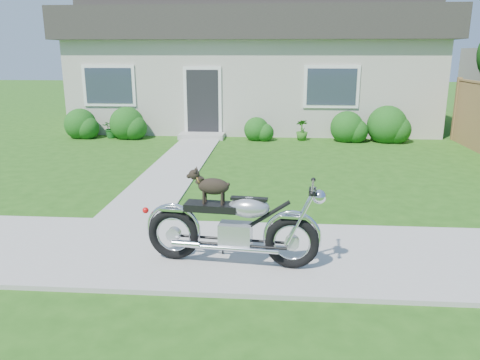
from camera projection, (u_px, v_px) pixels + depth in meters
name	position (u px, v px, depth m)	size (l,w,h in m)	color
ground	(213.00, 253.00, 6.30)	(80.00, 80.00, 0.00)	#235114
sidewalk	(213.00, 251.00, 6.30)	(24.00, 2.20, 0.04)	#9E9B93
walkway	(178.00, 164.00, 11.22)	(1.20, 8.00, 0.03)	#9E9B93
house	(255.00, 65.00, 17.28)	(12.60, 7.03, 4.50)	beige
shrub_row	(248.00, 126.00, 14.37)	(10.59, 1.18, 1.18)	#194F15
potted_plant_left	(111.00, 128.00, 14.77)	(0.58, 0.51, 0.65)	#17591C
potted_plant_right	(302.00, 130.00, 14.33)	(0.36, 0.36, 0.64)	#2B661C
motorcycle_with_dog	(234.00, 225.00, 5.75)	(2.22, 0.60, 1.20)	black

